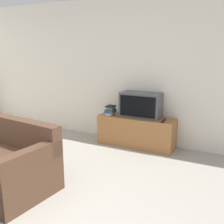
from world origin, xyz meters
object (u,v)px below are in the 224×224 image
Objects in this scene: book_stack at (111,110)px; television at (141,105)px; tv_stand at (136,131)px; remote_on_stand at (163,121)px.

television is at bearing 10.43° from book_stack.
book_stack is (-0.54, -0.10, -0.13)m from television.
tv_stand is 0.60m from book_stack.
television reaches higher than remote_on_stand.
remote_on_stand is at bearing -8.66° from tv_stand.
remote_on_stand is (0.45, -0.12, -0.21)m from television.
television reaches higher than book_stack.
tv_stand is 0.58m from remote_on_stand.
television is (0.06, 0.04, 0.48)m from tv_stand.
television is at bearing 37.93° from tv_stand.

